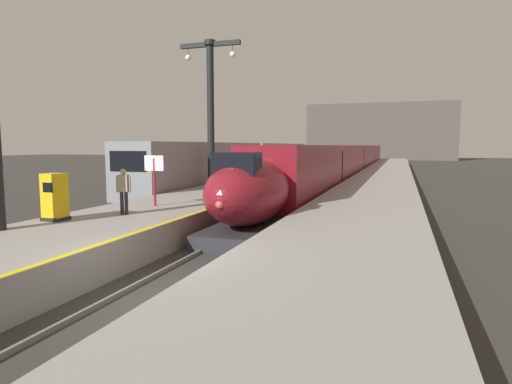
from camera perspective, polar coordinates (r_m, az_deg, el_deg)
name	(u,v)px	position (r m, az deg, el deg)	size (l,w,h in m)	color
ground_plane	(151,297)	(10.77, -13.74, -13.40)	(260.00, 260.00, 0.00)	#33302D
platform_left	(276,183)	(34.76, 2.73, 1.16)	(4.80, 110.00, 1.05)	gray
platform_right	(380,186)	(33.44, 16.19, 0.72)	(4.80, 110.00, 1.05)	gray
platform_left_safety_stripe	(304,178)	(34.16, 6.41, 1.93)	(0.20, 107.80, 0.01)	yellow
rail_main_left	(323,187)	(36.73, 8.87, 0.63)	(0.08, 110.00, 0.12)	slate
rail_main_right	(341,188)	(36.51, 11.19, 0.55)	(0.08, 110.00, 0.12)	slate
rail_secondary_left	(234,184)	(38.94, -2.95, 1.01)	(0.08, 110.00, 0.12)	slate
rail_secondary_right	(250,185)	(38.42, -0.87, 0.95)	(0.08, 110.00, 0.12)	slate
highspeed_train_main	(350,160)	(49.36, 12.39, 4.20)	(2.92, 74.51, 3.60)	maroon
regional_train_adjacent	(246,161)	(39.72, -1.28, 4.11)	(2.85, 36.60, 3.80)	gray
station_column_mid	(211,99)	(27.43, -6.08, 12.20)	(4.00, 0.68, 8.97)	black
passenger_near_edge	(286,167)	(31.32, 3.97, 3.37)	(0.29, 0.56, 1.69)	#23232D
passenger_mid_platform	(124,188)	(16.41, -17.21, 0.54)	(0.56, 0.28, 1.69)	#23232D
rolling_suitcase	(276,176)	(31.68, 2.66, 2.17)	(0.40, 0.22, 0.98)	#4C4C51
ticket_machine_yellow	(55,199)	(16.00, -25.21, -0.82)	(0.76, 0.62, 1.60)	yellow
departure_info_board	(154,170)	(18.42, -13.38, 2.85)	(0.90, 0.10, 2.12)	maroon
terminus_back_wall	(379,132)	(110.71, 16.08, 7.74)	(36.00, 2.00, 14.00)	#4C4742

